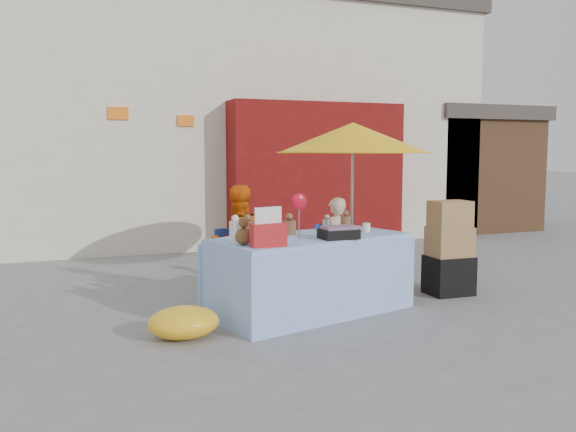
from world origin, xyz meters
name	(u,v)px	position (x,y,z in m)	size (l,w,h in m)	color
ground	(288,317)	(0.00, 0.00, 0.00)	(80.00, 80.00, 0.00)	slate
backdrop	(184,88)	(0.52, 7.52, 3.10)	(14.00, 8.00, 7.80)	silver
market_table	(309,273)	(0.29, 0.10, 0.43)	(2.35, 1.55, 1.31)	#9AC7F7
chair_left	(241,282)	(-0.28, 0.73, 0.26)	(0.51, 0.50, 0.85)	navy
chair_right	(340,274)	(0.97, 0.73, 0.26)	(0.51, 0.50, 0.85)	navy
vendor_orange	(238,243)	(-0.28, 0.87, 0.68)	(0.66, 0.51, 1.35)	orange
vendor_beige	(335,245)	(0.97, 0.87, 0.59)	(0.43, 0.28, 1.17)	beige
umbrella	(353,139)	(1.27, 1.02, 1.89)	(1.90, 1.90, 2.09)	gray
box_stack	(449,251)	(2.20, 0.26, 0.53)	(0.53, 0.44, 1.14)	black
tarp_bundle	(184,322)	(-1.16, -0.32, 0.15)	(0.66, 0.53, 0.30)	yellow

